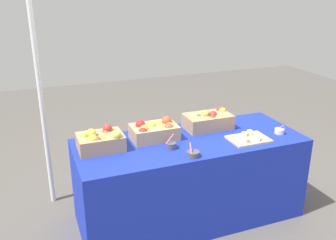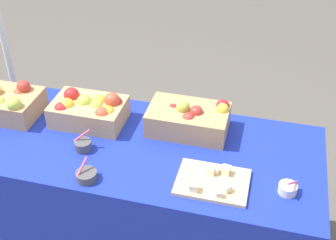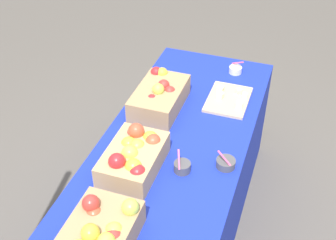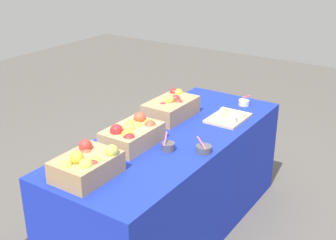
{
  "view_description": "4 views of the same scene",
  "coord_description": "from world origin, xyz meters",
  "px_view_note": "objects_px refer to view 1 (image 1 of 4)",
  "views": [
    {
      "loc": [
        -1.19,
        -2.56,
        1.96
      ],
      "look_at": [
        -0.19,
        0.01,
        0.94
      ],
      "focal_mm": 39.52,
      "sensor_mm": 36.0,
      "label": 1
    },
    {
      "loc": [
        0.62,
        -1.65,
        2.14
      ],
      "look_at": [
        0.18,
        0.03,
        0.9
      ],
      "focal_mm": 47.59,
      "sensor_mm": 36.0,
      "label": 2
    },
    {
      "loc": [
        -1.73,
        -0.55,
        2.27
      ],
      "look_at": [
        0.03,
        0.05,
        0.84
      ],
      "focal_mm": 47.72,
      "sensor_mm": 36.0,
      "label": 3
    },
    {
      "loc": [
        -2.26,
        -1.47,
        1.96
      ],
      "look_at": [
        0.02,
        0.05,
        0.83
      ],
      "focal_mm": 47.59,
      "sensor_mm": 36.0,
      "label": 4
    }
  ],
  "objects_px": {
    "sample_bowl_mid": "(171,145)",
    "cutting_board_front": "(249,139)",
    "apple_crate_right": "(208,120)",
    "apple_crate_left": "(100,141)",
    "sample_bowl_far": "(193,154)",
    "tent_pole": "(40,91)",
    "sample_bowl_near": "(280,131)",
    "apple_crate_middle": "(155,130)"
  },
  "relations": [
    {
      "from": "apple_crate_right",
      "to": "cutting_board_front",
      "type": "xyz_separation_m",
      "value": [
        0.19,
        -0.37,
        -0.06
      ]
    },
    {
      "from": "apple_crate_middle",
      "to": "sample_bowl_near",
      "type": "relative_size",
      "value": 3.99
    },
    {
      "from": "cutting_board_front",
      "to": "sample_bowl_near",
      "type": "bearing_deg",
      "value": 4.89
    },
    {
      "from": "apple_crate_left",
      "to": "sample_bowl_near",
      "type": "height_order",
      "value": "apple_crate_left"
    },
    {
      "from": "apple_crate_middle",
      "to": "sample_bowl_mid",
      "type": "xyz_separation_m",
      "value": [
        0.05,
        -0.23,
        -0.05
      ]
    },
    {
      "from": "sample_bowl_mid",
      "to": "cutting_board_front",
      "type": "bearing_deg",
      "value": -6.94
    },
    {
      "from": "apple_crate_left",
      "to": "cutting_board_front",
      "type": "xyz_separation_m",
      "value": [
        1.18,
        -0.26,
        -0.06
      ]
    },
    {
      "from": "sample_bowl_far",
      "to": "cutting_board_front",
      "type": "bearing_deg",
      "value": 11.51
    },
    {
      "from": "cutting_board_front",
      "to": "apple_crate_left",
      "type": "bearing_deg",
      "value": 167.47
    },
    {
      "from": "apple_crate_middle",
      "to": "apple_crate_left",
      "type": "bearing_deg",
      "value": -174.38
    },
    {
      "from": "apple_crate_left",
      "to": "sample_bowl_mid",
      "type": "xyz_separation_m",
      "value": [
        0.52,
        -0.18,
        -0.05
      ]
    },
    {
      "from": "sample_bowl_near",
      "to": "tent_pole",
      "type": "xyz_separation_m",
      "value": [
        -1.88,
        0.85,
        0.32
      ]
    },
    {
      "from": "apple_crate_right",
      "to": "apple_crate_left",
      "type": "bearing_deg",
      "value": -174.01
    },
    {
      "from": "apple_crate_middle",
      "to": "cutting_board_front",
      "type": "xyz_separation_m",
      "value": [
        0.71,
        -0.31,
        -0.06
      ]
    },
    {
      "from": "apple_crate_left",
      "to": "apple_crate_right",
      "type": "height_order",
      "value": "apple_crate_left"
    },
    {
      "from": "apple_crate_left",
      "to": "tent_pole",
      "type": "xyz_separation_m",
      "value": [
        -0.38,
        0.62,
        0.27
      ]
    },
    {
      "from": "apple_crate_middle",
      "to": "apple_crate_right",
      "type": "distance_m",
      "value": 0.53
    },
    {
      "from": "apple_crate_right",
      "to": "sample_bowl_near",
      "type": "height_order",
      "value": "apple_crate_right"
    },
    {
      "from": "sample_bowl_near",
      "to": "tent_pole",
      "type": "bearing_deg",
      "value": 155.71
    },
    {
      "from": "cutting_board_front",
      "to": "tent_pole",
      "type": "bearing_deg",
      "value": 150.58
    },
    {
      "from": "apple_crate_right",
      "to": "cutting_board_front",
      "type": "distance_m",
      "value": 0.42
    },
    {
      "from": "apple_crate_left",
      "to": "sample_bowl_mid",
      "type": "relative_size",
      "value": 3.21
    },
    {
      "from": "apple_crate_right",
      "to": "cutting_board_front",
      "type": "bearing_deg",
      "value": -62.76
    },
    {
      "from": "sample_bowl_near",
      "to": "sample_bowl_mid",
      "type": "distance_m",
      "value": 0.99
    },
    {
      "from": "sample_bowl_mid",
      "to": "tent_pole",
      "type": "xyz_separation_m",
      "value": [
        -0.9,
        0.8,
        0.32
      ]
    },
    {
      "from": "apple_crate_right",
      "to": "sample_bowl_mid",
      "type": "relative_size",
      "value": 3.77
    },
    {
      "from": "apple_crate_middle",
      "to": "sample_bowl_mid",
      "type": "relative_size",
      "value": 3.48
    },
    {
      "from": "apple_crate_middle",
      "to": "sample_bowl_near",
      "type": "height_order",
      "value": "apple_crate_middle"
    },
    {
      "from": "cutting_board_front",
      "to": "sample_bowl_near",
      "type": "relative_size",
      "value": 3.42
    },
    {
      "from": "apple_crate_right",
      "to": "sample_bowl_near",
      "type": "bearing_deg",
      "value": -33.28
    },
    {
      "from": "tent_pole",
      "to": "apple_crate_left",
      "type": "bearing_deg",
      "value": -58.39
    },
    {
      "from": "cutting_board_front",
      "to": "sample_bowl_near",
      "type": "xyz_separation_m",
      "value": [
        0.33,
        0.03,
        0.01
      ]
    },
    {
      "from": "apple_crate_left",
      "to": "sample_bowl_far",
      "type": "distance_m",
      "value": 0.73
    },
    {
      "from": "apple_crate_right",
      "to": "apple_crate_middle",
      "type": "bearing_deg",
      "value": -173.68
    },
    {
      "from": "apple_crate_middle",
      "to": "sample_bowl_far",
      "type": "relative_size",
      "value": 3.74
    },
    {
      "from": "sample_bowl_near",
      "to": "apple_crate_left",
      "type": "bearing_deg",
      "value": 171.16
    },
    {
      "from": "cutting_board_front",
      "to": "sample_bowl_near",
      "type": "distance_m",
      "value": 0.33
    },
    {
      "from": "apple_crate_right",
      "to": "sample_bowl_far",
      "type": "relative_size",
      "value": 4.05
    },
    {
      "from": "apple_crate_middle",
      "to": "tent_pole",
      "type": "height_order",
      "value": "tent_pole"
    },
    {
      "from": "sample_bowl_near",
      "to": "apple_crate_right",
      "type": "bearing_deg",
      "value": 146.72
    },
    {
      "from": "sample_bowl_mid",
      "to": "apple_crate_right",
      "type": "bearing_deg",
      "value": 31.24
    },
    {
      "from": "apple_crate_left",
      "to": "apple_crate_middle",
      "type": "relative_size",
      "value": 0.92
    }
  ]
}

